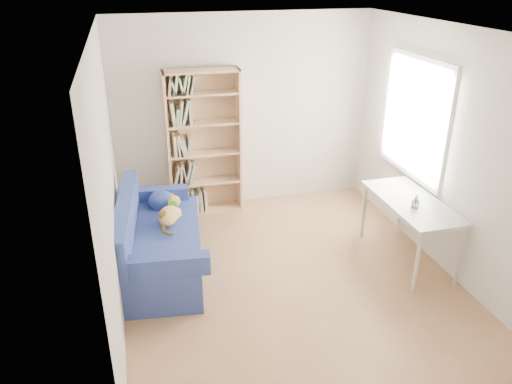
# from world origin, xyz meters

# --- Properties ---
(ground) EXTENTS (4.00, 4.00, 0.00)m
(ground) POSITION_xyz_m (0.00, 0.00, 0.00)
(ground) COLOR #986944
(ground) RESTS_ON ground
(room_shell) EXTENTS (3.54, 4.04, 2.62)m
(room_shell) POSITION_xyz_m (0.10, 0.03, 1.64)
(room_shell) COLOR silver
(room_shell) RESTS_ON ground
(sofa) EXTENTS (1.03, 1.86, 0.87)m
(sofa) POSITION_xyz_m (-1.35, 0.51, 0.33)
(sofa) COLOR navy
(sofa) RESTS_ON ground
(bookshelf) EXTENTS (0.97, 0.30, 1.94)m
(bookshelf) POSITION_xyz_m (-0.59, 1.83, 0.89)
(bookshelf) COLOR tan
(bookshelf) RESTS_ON ground
(desk) EXTENTS (0.60, 1.32, 0.75)m
(desk) POSITION_xyz_m (1.43, -0.03, 0.68)
(desk) COLOR silver
(desk) RESTS_ON ground
(pen_cup) EXTENTS (0.08, 0.08, 0.15)m
(pen_cup) POSITION_xyz_m (1.37, -0.18, 0.81)
(pen_cup) COLOR white
(pen_cup) RESTS_ON desk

